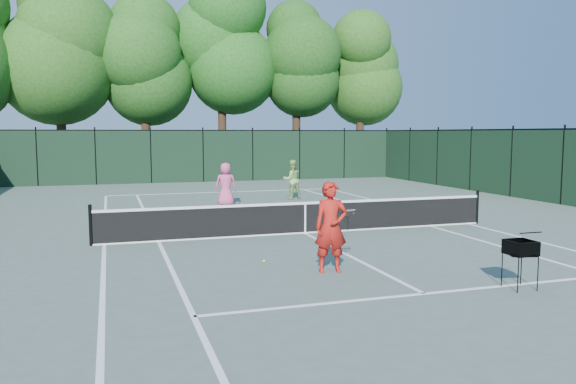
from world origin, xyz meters
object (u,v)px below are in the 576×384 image
object	(u,v)px
player_green	(292,180)
loose_ball_midcourt	(264,261)
coach	(331,227)
player_pink	(226,184)
ball_hopper	(521,248)

from	to	relation	value
player_green	loose_ball_midcourt	world-z (taller)	player_green
coach	loose_ball_midcourt	bearing A→B (deg)	142.05
player_pink	ball_hopper	xyz separation A→B (m)	(2.80, -13.31, -0.09)
loose_ball_midcourt	player_pink	bearing A→B (deg)	83.40
player_pink	coach	bearing A→B (deg)	99.99
ball_hopper	player_pink	bearing A→B (deg)	119.24
player_pink	loose_ball_midcourt	world-z (taller)	player_pink
player_green	ball_hopper	bearing A→B (deg)	86.49
ball_hopper	loose_ball_midcourt	world-z (taller)	ball_hopper
player_green	coach	bearing A→B (deg)	73.52
coach	player_green	xyz separation A→B (m)	(3.25, 12.50, -0.09)
loose_ball_midcourt	ball_hopper	bearing A→B (deg)	-41.30
player_pink	ball_hopper	size ratio (longest dim) A/B	1.88
coach	player_pink	world-z (taller)	coach
coach	player_pink	distance (m)	11.06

